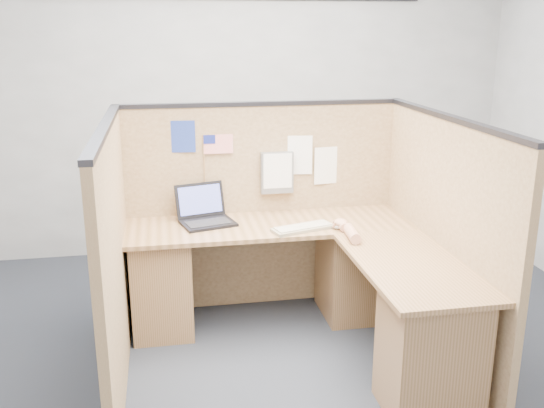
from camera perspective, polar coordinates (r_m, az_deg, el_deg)
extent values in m
plane|color=#20262E|center=(3.88, 1.57, -15.29)|extent=(5.00, 5.00, 0.00)
plane|color=#929497|center=(5.56, -3.17, 9.76)|extent=(5.00, 0.00, 5.00)
plane|color=#929497|center=(1.36, 22.52, -12.82)|extent=(5.00, 0.00, 5.00)
cube|color=brown|center=(4.48, -0.99, -0.34)|extent=(2.05, 0.05, 1.50)
cube|color=#232328|center=(4.32, -1.04, 9.43)|extent=(2.05, 0.06, 0.03)
cube|color=brown|center=(3.58, -14.60, -5.22)|extent=(0.05, 1.80, 1.50)
cube|color=#232328|center=(3.38, -15.53, 6.93)|extent=(0.06, 1.80, 0.03)
cube|color=brown|center=(3.95, 15.71, -3.26)|extent=(0.05, 1.80, 1.50)
cube|color=#232328|center=(3.77, 16.60, 7.76)|extent=(0.06, 1.80, 0.03)
cube|color=brown|center=(4.18, -0.26, -2.06)|extent=(1.95, 0.60, 0.03)
cube|color=brown|center=(3.58, 13.03, -5.74)|extent=(0.60, 1.15, 0.03)
cube|color=brown|center=(4.25, -10.33, -7.27)|extent=(0.40, 0.50, 0.70)
cube|color=brown|center=(4.45, 7.42, -6.07)|extent=(0.40, 0.50, 0.70)
cube|color=brown|center=(3.47, 14.74, -13.26)|extent=(0.50, 0.40, 0.70)
cube|color=black|center=(4.18, -6.04, -1.81)|extent=(0.40, 0.34, 0.02)
cube|color=black|center=(4.30, -6.26, 0.46)|extent=(0.36, 0.16, 0.24)
cube|color=#3E4787|center=(4.29, -6.25, 0.42)|extent=(0.31, 0.13, 0.19)
cube|color=gray|center=(4.05, 2.92, -2.30)|extent=(0.45, 0.26, 0.02)
cube|color=silver|center=(4.05, 2.92, -2.11)|extent=(0.40, 0.22, 0.01)
ellipsoid|color=#BCBCC0|center=(4.09, 6.50, -2.06)|extent=(0.11, 0.07, 0.04)
ellipsoid|color=tan|center=(4.07, 6.53, -1.74)|extent=(0.09, 0.11, 0.05)
cylinder|color=tan|center=(4.03, 6.78, -2.16)|extent=(0.06, 0.05, 0.06)
cylinder|color=tan|center=(3.91, 7.52, -2.78)|extent=(0.10, 0.26, 0.08)
cube|color=navy|center=(4.26, -8.36, 6.29)|extent=(0.17, 0.02, 0.22)
cylinder|color=olive|center=(4.29, -6.41, 4.09)|extent=(0.01, 0.01, 0.36)
cube|color=red|center=(4.28, -5.07, 5.64)|extent=(0.21, 0.00, 0.13)
cube|color=navy|center=(4.26, -5.92, 6.07)|extent=(0.08, 0.00, 0.06)
cube|color=slate|center=(4.37, 0.48, 2.97)|extent=(0.23, 0.05, 0.30)
cube|color=white|center=(4.34, 0.54, 3.13)|extent=(0.21, 0.01, 0.25)
cube|color=white|center=(4.40, 2.35, 4.61)|extent=(0.22, 0.03, 0.28)
cube|color=white|center=(4.47, 5.31, 3.64)|extent=(0.21, 0.03, 0.27)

